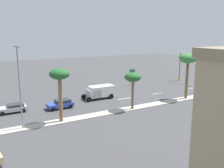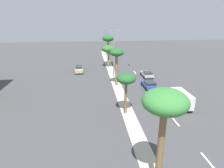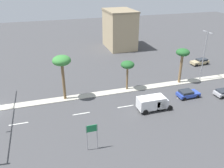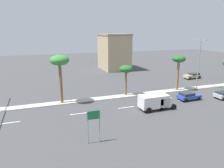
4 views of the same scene
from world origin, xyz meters
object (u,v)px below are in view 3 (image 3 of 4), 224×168
at_px(directional_road_sign, 92,132).
at_px(box_truck, 153,103).
at_px(commercial_building, 120,29).
at_px(palm_tree_outboard, 128,66).
at_px(palm_tree_left, 62,62).
at_px(palm_tree_front, 183,54).
at_px(sedan_blue_near, 188,94).
at_px(street_lamp_right, 204,52).
at_px(sedan_tan_leading, 200,62).

bearing_deg(directional_road_sign, box_truck, 118.92).
bearing_deg(commercial_building, palm_tree_outboard, -15.92).
xyz_separation_m(palm_tree_left, palm_tree_front, (-0.08, 23.31, -0.92)).
bearing_deg(sedan_blue_near, palm_tree_front, 161.74).
relative_size(street_lamp_right, box_truck, 1.80).
distance_m(street_lamp_right, sedan_tan_leading, 11.13).
xyz_separation_m(palm_tree_front, street_lamp_right, (0.11, 4.94, -0.02)).
xyz_separation_m(sedan_tan_leading, sedan_blue_near, (13.77, -12.68, -0.02)).
xyz_separation_m(street_lamp_right, sedan_blue_near, (5.86, -6.91, -5.31)).
bearing_deg(palm_tree_outboard, palm_tree_front, 88.59).
bearing_deg(commercial_building, sedan_tan_leading, 35.85).
distance_m(sedan_tan_leading, box_truck, 25.94).
bearing_deg(box_truck, palm_tree_left, -120.48).
bearing_deg(street_lamp_right, palm_tree_front, -91.23).
height_order(palm_tree_outboard, street_lamp_right, street_lamp_right).
bearing_deg(box_truck, commercial_building, 170.02).
distance_m(directional_road_sign, palm_tree_front, 26.23).
distance_m(commercial_building, palm_tree_outboard, 28.40).
relative_size(palm_tree_outboard, box_truck, 1.01).
xyz_separation_m(directional_road_sign, street_lamp_right, (-14.39, 26.53, 3.38)).
bearing_deg(palm_tree_front, palm_tree_left, -89.81).
height_order(street_lamp_right, sedan_blue_near, street_lamp_right).
height_order(palm_tree_front, sedan_tan_leading, palm_tree_front).
distance_m(palm_tree_outboard, sedan_tan_leading, 23.69).
bearing_deg(palm_tree_left, palm_tree_outboard, 91.71).
height_order(palm_tree_left, sedan_blue_near, palm_tree_left).
bearing_deg(street_lamp_right, sedan_blue_near, -49.73).
height_order(palm_tree_left, box_truck, palm_tree_left).
bearing_deg(sedan_tan_leading, palm_tree_front, -53.89).
distance_m(commercial_building, sedan_blue_near, 33.93).
bearing_deg(commercial_building, street_lamp_right, 17.11).
bearing_deg(street_lamp_right, directional_road_sign, -61.53).
xyz_separation_m(palm_tree_outboard, sedan_blue_near, (6.24, 9.40, -4.20)).
height_order(sedan_tan_leading, box_truck, box_truck).
xyz_separation_m(commercial_building, street_lamp_right, (27.69, 8.52, 0.51)).
bearing_deg(palm_tree_outboard, sedan_tan_leading, 108.84).
bearing_deg(palm_tree_left, palm_tree_front, 90.19).
height_order(directional_road_sign, box_truck, directional_road_sign).
bearing_deg(sedan_blue_near, palm_tree_outboard, -123.59).
bearing_deg(palm_tree_left, commercial_building, 144.50).
bearing_deg(directional_road_sign, palm_tree_left, -173.19).
height_order(directional_road_sign, palm_tree_front, palm_tree_front).
bearing_deg(palm_tree_front, palm_tree_outboard, -91.41).
bearing_deg(box_truck, palm_tree_front, 129.13).
xyz_separation_m(street_lamp_right, box_truck, (7.90, -14.79, -4.74)).
bearing_deg(directional_road_sign, commercial_building, 156.83).
xyz_separation_m(palm_tree_outboard, palm_tree_front, (0.28, 11.37, 1.13)).
bearing_deg(palm_tree_outboard, box_truck, 10.43).
relative_size(commercial_building, palm_tree_front, 1.56).
height_order(directional_road_sign, palm_tree_outboard, palm_tree_outboard).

